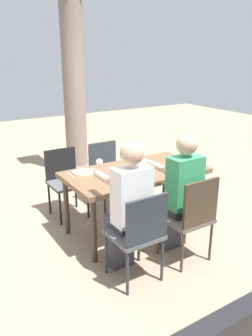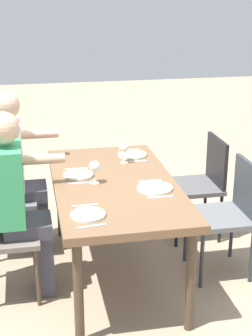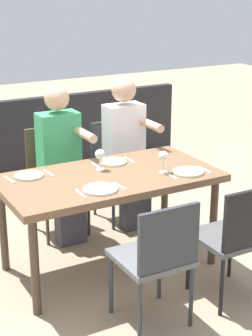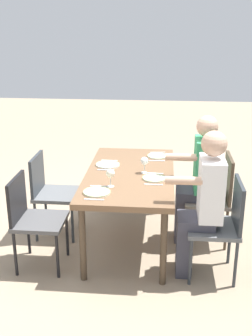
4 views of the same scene
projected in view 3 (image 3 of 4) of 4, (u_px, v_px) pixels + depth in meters
name	position (u px, v px, depth m)	size (l,w,h in m)	color
ground_plane	(110.00, 266.00, 4.37)	(16.00, 16.00, 0.00)	gray
dining_table	(109.00, 184.00, 4.15)	(1.61, 0.85, 0.75)	brown
chair_west_north	(236.00, 234.00, 3.75)	(0.44, 0.44, 0.86)	#4F4F50
chair_west_south	(118.00, 163.00, 5.14)	(0.44, 0.44, 0.89)	#5B5E61
chair_mid_north	(157.00, 255.00, 3.46)	(0.44, 0.44, 0.87)	#5B5E61
chair_mid_south	(55.00, 173.00, 4.86)	(0.44, 0.44, 0.92)	#6A6158
diner_woman_green	(127.00, 148.00, 4.93)	(0.35, 0.50, 1.32)	#3F3F4C
diner_man_white	(62.00, 159.00, 4.65)	(0.35, 0.49, 1.31)	#3F3F4C
patio_railing	(15.00, 141.00, 6.09)	(4.01, 0.10, 0.90)	black
plate_0	(188.00, 172.00, 4.17)	(0.24, 0.24, 0.02)	silver
wine_glass_0	(163.00, 157.00, 4.14)	(0.08, 0.08, 0.17)	white
fork_0	(204.00, 169.00, 4.24)	(0.02, 0.17, 0.01)	silver
spoon_0	(171.00, 176.00, 4.10)	(0.02, 0.17, 0.01)	silver
plate_1	(113.00, 162.00, 4.39)	(0.22, 0.22, 0.02)	silver
wine_glass_1	(99.00, 155.00, 4.20)	(0.08, 0.08, 0.16)	white
fork_1	(129.00, 160.00, 4.46)	(0.02, 0.17, 0.01)	silver
spoon_1	(96.00, 165.00, 4.33)	(0.02, 0.17, 0.01)	silver
plate_2	(100.00, 189.00, 3.83)	(0.25, 0.25, 0.02)	white
fork_2	(120.00, 186.00, 3.90)	(0.02, 0.17, 0.01)	silver
spoon_2	(80.00, 194.00, 3.76)	(0.02, 0.17, 0.01)	silver
plate_3	(29.00, 175.00, 4.09)	(0.22, 0.22, 0.02)	white
fork_3	(48.00, 173.00, 4.16)	(0.02, 0.17, 0.01)	silver
spoon_3	(9.00, 180.00, 4.02)	(0.02, 0.17, 0.01)	silver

